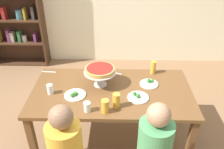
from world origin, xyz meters
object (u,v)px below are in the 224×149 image
at_px(salad_plate_near_diner, 75,95).
at_px(beer_glass_amber_short, 153,67).
at_px(beer_glass_amber_spare, 116,100).
at_px(water_glass_clear_far, 50,89).
at_px(deep_dish_pizza_stand, 100,71).
at_px(cutlery_knife_near, 49,72).
at_px(salad_plate_spare, 149,83).
at_px(dining_table, 112,96).
at_px(water_glass_clear_near, 87,107).
at_px(bookshelf, 10,6).
at_px(salad_plate_far_diner, 138,97).
at_px(beer_glass_amber_tall, 105,106).
at_px(cutlery_fork_near, 115,73).

xyz_separation_m(salad_plate_near_diner, beer_glass_amber_short, (0.91, 0.51, 0.07)).
relative_size(beer_glass_amber_spare, water_glass_clear_far, 1.39).
bearing_deg(beer_glass_amber_spare, deep_dish_pizza_stand, 115.40).
bearing_deg(beer_glass_amber_short, cutlery_knife_near, -179.79).
bearing_deg(salad_plate_spare, dining_table, -162.78).
bearing_deg(water_glass_clear_far, water_glass_clear_near, -33.15).
distance_m(bookshelf, deep_dish_pizza_stand, 2.57).
bearing_deg(salad_plate_near_diner, dining_table, 15.54).
height_order(water_glass_clear_near, water_glass_clear_far, water_glass_clear_far).
distance_m(salad_plate_near_diner, salad_plate_far_diner, 0.69).
relative_size(beer_glass_amber_tall, cutlery_knife_near, 0.79).
bearing_deg(beer_glass_amber_spare, dining_table, 100.20).
distance_m(beer_glass_amber_short, water_glass_clear_far, 1.28).
relative_size(deep_dish_pizza_stand, salad_plate_spare, 1.71).
bearing_deg(bookshelf, salad_plate_spare, -39.34).
relative_size(dining_table, deep_dish_pizza_stand, 4.92).
height_order(beer_glass_amber_spare, water_glass_clear_near, beer_glass_amber_spare).
bearing_deg(cutlery_fork_near, water_glass_clear_near, 92.06).
height_order(dining_table, beer_glass_amber_spare, beer_glass_amber_spare).
bearing_deg(beer_glass_amber_tall, cutlery_fork_near, 83.53).
xyz_separation_m(deep_dish_pizza_stand, cutlery_knife_near, (-0.68, 0.28, -0.19)).
height_order(salad_plate_near_diner, salad_plate_far_diner, salad_plate_near_diner).
distance_m(salad_plate_far_diner, beer_glass_amber_tall, 0.42).
bearing_deg(water_glass_clear_near, cutlery_knife_near, 127.53).
height_order(salad_plate_near_diner, beer_glass_amber_tall, beer_glass_amber_tall).
xyz_separation_m(beer_glass_amber_tall, water_glass_clear_near, (-0.18, 0.01, -0.02)).
xyz_separation_m(dining_table, beer_glass_amber_short, (0.51, 0.39, 0.16)).
relative_size(salad_plate_near_diner, water_glass_clear_far, 2.04).
xyz_separation_m(salad_plate_far_diner, beer_glass_amber_tall, (-0.34, -0.24, 0.06)).
distance_m(deep_dish_pizza_stand, cutlery_fork_near, 0.37).
height_order(deep_dish_pizza_stand, salad_plate_spare, deep_dish_pizza_stand).
relative_size(salad_plate_spare, water_glass_clear_far, 1.87).
bearing_deg(beer_glass_amber_tall, cutlery_knife_near, 134.90).
relative_size(deep_dish_pizza_stand, water_glass_clear_near, 3.55).
xyz_separation_m(deep_dish_pizza_stand, salad_plate_spare, (0.57, 0.03, -0.18)).
relative_size(cutlery_fork_near, cutlery_knife_near, 1.00).
relative_size(salad_plate_far_diner, cutlery_knife_near, 1.28).
height_order(dining_table, deep_dish_pizza_stand, deep_dish_pizza_stand).
xyz_separation_m(bookshelf, cutlery_knife_near, (1.04, -1.63, -0.38)).
distance_m(water_glass_clear_far, cutlery_knife_near, 0.48).
bearing_deg(deep_dish_pizza_stand, water_glass_clear_far, -161.43).
relative_size(salad_plate_spare, water_glass_clear_near, 2.08).
xyz_separation_m(beer_glass_amber_tall, beer_glass_amber_spare, (0.11, 0.08, 0.01)).
distance_m(deep_dish_pizza_stand, salad_plate_near_diner, 0.39).
bearing_deg(salad_plate_near_diner, cutlery_fork_near, 48.93).
relative_size(deep_dish_pizza_stand, salad_plate_far_diner, 1.60).
bearing_deg(salad_plate_spare, bookshelf, 140.66).
bearing_deg(dining_table, deep_dish_pizza_stand, 141.45).
height_order(dining_table, beer_glass_amber_short, beer_glass_amber_short).
distance_m(salad_plate_spare, beer_glass_amber_tall, 0.71).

